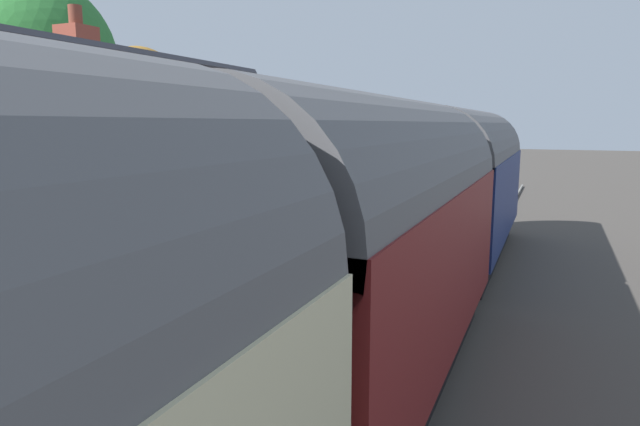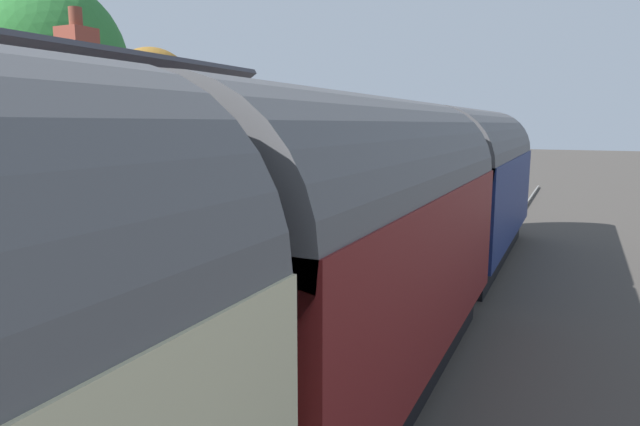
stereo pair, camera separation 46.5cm
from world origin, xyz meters
TOP-DOWN VIEW (x-y plane):
  - ground_plane at (0.00, 0.00)m, footprint 160.00×160.00m
  - platform at (0.00, 4.28)m, footprint 32.00×6.56m
  - platform_edge_coping at (0.00, 1.18)m, footprint 32.00×0.36m
  - rail_near at (0.00, -1.62)m, footprint 52.00×0.08m
  - rail_far at (0.00, -0.18)m, footprint 52.00×0.08m
  - train at (-2.49, -0.90)m, footprint 25.57×2.73m
  - station_building at (-3.63, 4.78)m, footprint 7.81×4.46m
  - bench_mid_platform at (9.80, 3.55)m, footprint 1.41×0.45m
  - bench_by_lamp at (5.05, 3.53)m, footprint 1.42×0.49m
  - planter_edge_near at (3.10, 4.30)m, footprint 0.76×0.32m
  - planter_edge_far at (0.87, 3.77)m, footprint 0.44×0.44m
  - planter_bench_right at (7.19, 5.68)m, footprint 0.51×0.51m
  - planter_by_door at (4.20, 2.54)m, footprint 0.58×0.58m
  - planter_corner_building at (-4.78, 1.86)m, footprint 0.74×0.32m
  - station_sign_board at (2.00, 1.77)m, footprint 0.96×0.06m
  - tree_behind_building at (7.06, 14.91)m, footprint 3.49×3.33m
  - tree_distant at (10.01, 14.34)m, footprint 3.84×3.70m
  - tree_far_left at (2.57, 11.79)m, footprint 4.73×5.04m

SIDE VIEW (x-z plane):
  - ground_plane at x=0.00m, z-range 0.00..0.00m
  - rail_near at x=0.00m, z-range 0.00..0.14m
  - rail_far at x=0.00m, z-range 0.00..0.14m
  - platform at x=0.00m, z-range 0.00..0.89m
  - platform_edge_coping at x=0.00m, z-range 0.89..0.91m
  - planter_corner_building at x=-4.78m, z-range 0.88..1.42m
  - planter_edge_near at x=3.10m, z-range 0.88..1.46m
  - planter_edge_far at x=0.87m, z-range 0.90..1.58m
  - planter_bench_right at x=7.19m, z-range 0.91..1.68m
  - planter_by_door at x=4.20m, z-range 0.92..1.75m
  - bench_mid_platform at x=9.80m, z-range 0.93..1.81m
  - bench_by_lamp at x=5.05m, z-range 0.93..1.81m
  - station_sign_board at x=2.00m, z-range 1.29..2.86m
  - train at x=-2.49m, z-range 0.05..4.38m
  - station_building at x=-3.63m, z-range -0.15..4.98m
  - tree_behind_building at x=7.06m, z-range 1.16..7.36m
  - tree_distant at x=10.01m, z-range 1.88..9.25m
  - tree_far_left at x=2.57m, z-range 1.41..9.87m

